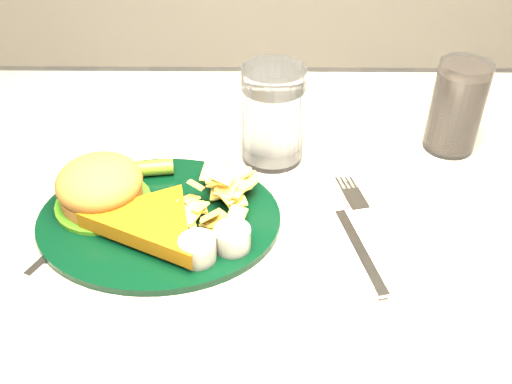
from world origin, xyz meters
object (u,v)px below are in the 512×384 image
(cola_glass, at_px, (457,107))
(fork_napkin, at_px, (359,244))
(water_glass, at_px, (273,115))
(dinner_plate, at_px, (157,200))

(cola_glass, height_order, fork_napkin, cola_glass)
(water_glass, distance_m, cola_glass, 0.25)
(dinner_plate, height_order, fork_napkin, dinner_plate)
(dinner_plate, relative_size, cola_glass, 2.24)
(fork_napkin, bearing_deg, cola_glass, 40.73)
(dinner_plate, distance_m, water_glass, 0.20)
(dinner_plate, height_order, water_glass, water_glass)
(cola_glass, xyz_separation_m, fork_napkin, (-0.15, -0.21, -0.06))
(fork_napkin, bearing_deg, dinner_plate, 156.15)
(water_glass, bearing_deg, fork_napkin, -62.53)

